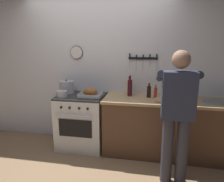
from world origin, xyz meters
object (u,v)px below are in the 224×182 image
saucepan (62,94)px  bottle_soy_sauce (149,91)px  person_cook (177,110)px  bottle_cooking_oil (129,87)px  cutting_board (167,100)px  stock_pot (67,87)px  roasting_pan (90,93)px  bottle_vinegar (188,91)px  stove (82,121)px  bottle_wine_red (130,87)px  bottle_hot_sauce (155,92)px

saucepan → bottle_soy_sauce: 1.38m
person_cook → bottle_cooking_oil: person_cook is taller
person_cook → cutting_board: size_ratio=4.61×
person_cook → stock_pot: size_ratio=6.71×
person_cook → roasting_pan: (-1.25, 0.58, 0.02)m
saucepan → person_cook: bearing=-16.7°
bottle_vinegar → bottle_cooking_oil: 0.93m
cutting_board → bottle_cooking_oil: size_ratio=1.24×
stove → stock_pot: 0.64m
bottle_wine_red → roasting_pan: bearing=-160.6°
bottle_soy_sauce → bottle_cooking_oil: size_ratio=0.79×
stove → person_cook: (1.44, -0.68, 0.50)m
cutting_board → stove: bearing=175.9°
stock_pot → bottle_soy_sauce: stock_pot is taller
roasting_pan → stock_pot: bearing=156.0°
stove → bottle_vinegar: (1.70, 0.17, 0.56)m
stove → person_cook: size_ratio=0.54×
bottle_hot_sauce → bottle_wine_red: (-0.41, 0.05, 0.06)m
stock_pot → bottle_cooking_oil: 1.07m
saucepan → bottle_cooking_oil: (1.03, 0.39, 0.07)m
roasting_pan → bottle_vinegar: (1.51, 0.27, 0.04)m
person_cook → saucepan: 1.77m
stove → saucepan: bearing=-146.7°
bottle_wine_red → bottle_soy_sauce: bearing=-6.3°
saucepan → bottle_hot_sauce: (1.45, 0.24, 0.03)m
roasting_pan → bottle_hot_sauce: size_ratio=1.71×
saucepan → cutting_board: bearing=2.5°
roasting_pan → bottle_vinegar: bottle_vinegar is taller
stock_pot → cutting_board: bearing=-7.4°
saucepan → bottle_soy_sauce: size_ratio=0.73×
stove → bottle_vinegar: bearing=5.7°
roasting_pan → bottle_soy_sauce: bottle_soy_sauce is taller
saucepan → stock_pot: bearing=97.1°
roasting_pan → saucepan: (-0.45, -0.07, -0.02)m
saucepan → bottle_hot_sauce: bottle_hot_sauce is taller
stock_pot → bottle_vinegar: bearing=1.5°
bottle_wine_red → stock_pot: bearing=179.8°
stove → stock_pot: bearing=158.2°
stock_pot → bottle_hot_sauce: bearing=-1.9°
stock_pot → bottle_vinegar: (1.99, 0.05, 0.01)m
saucepan → bottle_soy_sauce: bottle_soy_sauce is taller
roasting_pan → bottle_cooking_oil: bearing=28.6°
saucepan → bottle_wine_red: bearing=15.1°
bottle_hot_sauce → bottle_vinegar: size_ratio=0.76×
person_cook → bottle_vinegar: size_ratio=6.16×
stove → bottle_vinegar: bottle_vinegar is taller
stove → roasting_pan: size_ratio=2.56×
stock_pot → bottle_wine_red: bottle_wine_red is taller
saucepan → bottle_hot_sauce: 1.47m
stove → cutting_board: size_ratio=2.50×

